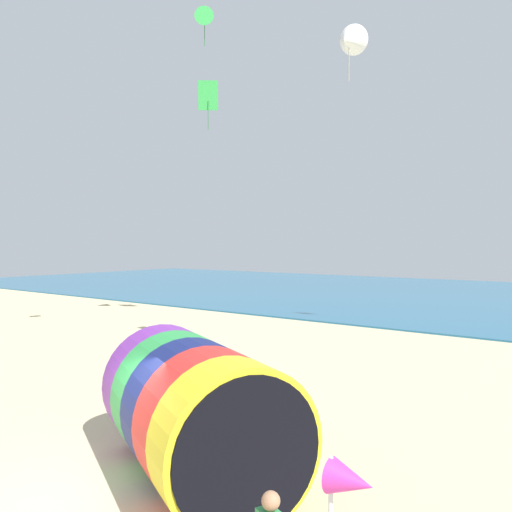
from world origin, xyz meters
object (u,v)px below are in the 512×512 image
object	(u,v)px
kite_green_diamond	(208,96)
beach_flag	(349,491)
giant_inflatable_tube	(196,411)
kite_green_delta	(205,20)
kite_white_delta	(349,40)

from	to	relation	value
kite_green_diamond	beach_flag	xyz separation A→B (m)	(16.58, -16.49, -10.63)
giant_inflatable_tube	beach_flag	size ratio (longest dim) A/B	2.15
kite_green_delta	beach_flag	world-z (taller)	kite_green_delta
kite_white_delta	kite_green_diamond	bearing A→B (deg)	149.61
kite_green_diamond	beach_flag	world-z (taller)	kite_green_diamond
kite_green_delta	beach_flag	xyz separation A→B (m)	(15.40, -14.92, -13.94)
kite_white_delta	kite_green_delta	world-z (taller)	kite_green_delta
kite_white_delta	kite_green_delta	bearing A→B (deg)	153.25
giant_inflatable_tube	kite_green_diamond	bearing A→B (deg)	131.05
giant_inflatable_tube	beach_flag	world-z (taller)	giant_inflatable_tube
kite_green_diamond	kite_green_delta	bearing A→B (deg)	-53.27
giant_inflatable_tube	kite_white_delta	xyz separation A→B (m)	(-0.05, 6.78, 9.41)
kite_green_diamond	beach_flag	bearing A→B (deg)	-44.86
giant_inflatable_tube	kite_green_delta	xyz separation A→B (m)	(-10.82, 12.20, 14.81)
kite_white_delta	giant_inflatable_tube	bearing A→B (deg)	-89.54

